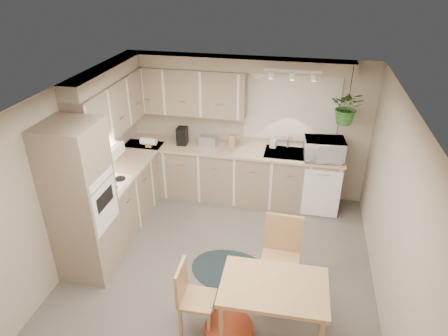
% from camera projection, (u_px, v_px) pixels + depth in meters
% --- Properties ---
extents(floor, '(4.20, 4.20, 0.00)m').
position_uv_depth(floor, '(221.00, 267.00, 5.44)').
color(floor, '#66635A').
rests_on(floor, ground).
extents(ceiling, '(4.20, 4.20, 0.00)m').
position_uv_depth(ceiling, '(220.00, 97.00, 4.31)').
color(ceiling, silver).
rests_on(ceiling, wall_back).
extents(wall_back, '(4.00, 0.04, 2.40)m').
position_uv_depth(wall_back, '(247.00, 128.00, 6.69)').
color(wall_back, '#AEA190').
rests_on(wall_back, floor).
extents(wall_front, '(4.00, 0.04, 2.40)m').
position_uv_depth(wall_front, '(162.00, 331.00, 3.06)').
color(wall_front, '#AEA190').
rests_on(wall_front, floor).
extents(wall_left, '(0.04, 4.20, 2.40)m').
position_uv_depth(wall_left, '(72.00, 175.00, 5.24)').
color(wall_left, '#AEA190').
rests_on(wall_left, floor).
extents(wall_right, '(0.04, 4.20, 2.40)m').
position_uv_depth(wall_right, '(393.00, 210.00, 4.51)').
color(wall_right, '#AEA190').
rests_on(wall_right, floor).
extents(base_cab_left, '(0.60, 1.85, 0.90)m').
position_uv_depth(base_cab_left, '(127.00, 192.00, 6.29)').
color(base_cab_left, gray).
rests_on(base_cab_left, floor).
extents(base_cab_back, '(3.60, 0.60, 0.90)m').
position_uv_depth(base_cab_back, '(231.00, 174.00, 6.82)').
color(base_cab_back, gray).
rests_on(base_cab_back, floor).
extents(counter_left, '(0.64, 1.89, 0.04)m').
position_uv_depth(counter_left, '(124.00, 166.00, 6.07)').
color(counter_left, beige).
rests_on(counter_left, base_cab_left).
extents(counter_back, '(3.64, 0.64, 0.04)m').
position_uv_depth(counter_back, '(232.00, 149.00, 6.59)').
color(counter_back, beige).
rests_on(counter_back, base_cab_back).
extents(oven_stack, '(0.65, 0.65, 2.10)m').
position_uv_depth(oven_stack, '(82.00, 203.00, 4.92)').
color(oven_stack, gray).
rests_on(oven_stack, floor).
extents(wall_oven_face, '(0.02, 0.56, 0.58)m').
position_uv_depth(wall_oven_face, '(105.00, 206.00, 4.87)').
color(wall_oven_face, white).
rests_on(wall_oven_face, oven_stack).
extents(upper_cab_left, '(0.35, 2.00, 0.75)m').
position_uv_depth(upper_cab_left, '(112.00, 106.00, 5.77)').
color(upper_cab_left, gray).
rests_on(upper_cab_left, wall_left).
extents(upper_cab_back, '(2.00, 0.35, 0.75)m').
position_uv_depth(upper_cab_back, '(185.00, 91.00, 6.42)').
color(upper_cab_back, gray).
rests_on(upper_cab_back, wall_back).
extents(soffit_left, '(0.30, 2.00, 0.20)m').
position_uv_depth(soffit_left, '(106.00, 73.00, 5.56)').
color(soffit_left, '#AEA190').
rests_on(soffit_left, wall_left).
extents(soffit_back, '(3.60, 0.30, 0.20)m').
position_uv_depth(soffit_back, '(234.00, 63.00, 6.08)').
color(soffit_back, '#AEA190').
rests_on(soffit_back, wall_back).
extents(cooktop, '(0.52, 0.58, 0.02)m').
position_uv_depth(cooktop, '(107.00, 183.00, 5.56)').
color(cooktop, white).
rests_on(cooktop, counter_left).
extents(range_hood, '(0.40, 0.60, 0.14)m').
position_uv_depth(range_hood, '(101.00, 154.00, 5.35)').
color(range_hood, white).
rests_on(range_hood, upper_cab_left).
extents(window_blinds, '(1.40, 0.02, 1.00)m').
position_uv_depth(window_blinds, '(291.00, 108.00, 6.35)').
color(window_blinds, white).
rests_on(window_blinds, wall_back).
extents(window_frame, '(1.50, 0.02, 1.10)m').
position_uv_depth(window_frame, '(291.00, 108.00, 6.36)').
color(window_frame, silver).
rests_on(window_frame, wall_back).
extents(sink, '(0.70, 0.48, 0.10)m').
position_uv_depth(sink, '(286.00, 155.00, 6.44)').
color(sink, '#A1A4A9').
rests_on(sink, counter_back).
extents(dishwasher_front, '(0.58, 0.02, 0.83)m').
position_uv_depth(dishwasher_front, '(321.00, 194.00, 6.29)').
color(dishwasher_front, white).
rests_on(dishwasher_front, base_cab_back).
extents(track_light_bar, '(0.80, 0.04, 0.04)m').
position_uv_depth(track_light_bar, '(293.00, 71.00, 5.56)').
color(track_light_bar, white).
rests_on(track_light_bar, ceiling).
extents(wall_clock, '(0.30, 0.03, 0.30)m').
position_uv_depth(wall_clock, '(258.00, 70.00, 6.18)').
color(wall_clock, '#DEB44E').
rests_on(wall_clock, wall_back).
extents(dining_table, '(1.14, 0.77, 0.71)m').
position_uv_depth(dining_table, '(272.00, 310.00, 4.33)').
color(dining_table, tan).
rests_on(dining_table, floor).
extents(chair_left, '(0.40, 0.40, 0.84)m').
position_uv_depth(chair_left, '(198.00, 298.00, 4.39)').
color(chair_left, tan).
rests_on(chair_left, floor).
extents(chair_back, '(0.50, 0.50, 1.02)m').
position_uv_depth(chair_back, '(280.00, 260.00, 4.80)').
color(chair_back, tan).
rests_on(chair_back, floor).
extents(braided_rug, '(1.24, 1.02, 0.01)m').
position_uv_depth(braided_rug, '(230.00, 271.00, 5.36)').
color(braided_rug, black).
rests_on(braided_rug, floor).
extents(pet_bed, '(0.66, 0.66, 0.13)m').
position_uv_depth(pet_bed, '(229.00, 330.00, 4.44)').
color(pet_bed, '#A73D21').
rests_on(pet_bed, floor).
extents(microwave, '(0.64, 0.40, 0.41)m').
position_uv_depth(microwave, '(324.00, 147.00, 6.14)').
color(microwave, white).
rests_on(microwave, counter_back).
extents(soap_bottle, '(0.14, 0.23, 0.10)m').
position_uv_depth(soap_bottle, '(273.00, 145.00, 6.57)').
color(soap_bottle, white).
rests_on(soap_bottle, counter_back).
extents(hanging_plant, '(0.55, 0.59, 0.40)m').
position_uv_depth(hanging_plant, '(347.00, 111.00, 5.81)').
color(hanging_plant, '#2E6428').
rests_on(hanging_plant, ceiling).
extents(coffee_maker, '(0.17, 0.21, 0.29)m').
position_uv_depth(coffee_maker, '(182.00, 136.00, 6.67)').
color(coffee_maker, black).
rests_on(coffee_maker, counter_back).
extents(toaster, '(0.28, 0.16, 0.17)m').
position_uv_depth(toaster, '(208.00, 141.00, 6.64)').
color(toaster, '#A1A4A9').
rests_on(toaster, counter_back).
extents(knife_block, '(0.11, 0.11, 0.22)m').
position_uv_depth(knife_block, '(233.00, 141.00, 6.58)').
color(knife_block, tan).
rests_on(knife_block, counter_back).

